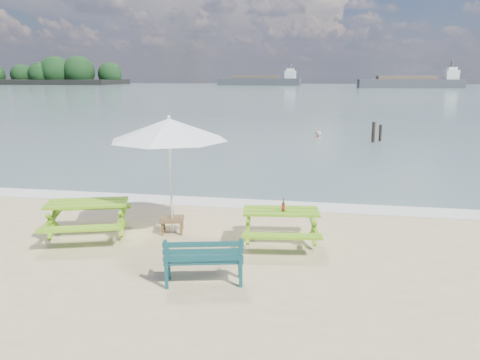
% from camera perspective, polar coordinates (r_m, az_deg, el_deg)
% --- Properties ---
extents(sea, '(300.00, 300.00, 0.00)m').
position_cam_1_polar(sea, '(92.08, 8.81, 10.57)').
color(sea, slate).
rests_on(sea, ground).
extents(foam_strip, '(22.00, 0.90, 0.01)m').
position_cam_1_polar(foam_strip, '(12.27, -1.11, -2.80)').
color(foam_strip, silver).
rests_on(foam_strip, ground).
extents(picnic_table_left, '(2.05, 2.17, 0.76)m').
position_cam_1_polar(picnic_table_left, '(10.14, -18.03, -4.70)').
color(picnic_table_left, '#69A118').
rests_on(picnic_table_left, ground).
extents(picnic_table_right, '(1.66, 1.80, 0.70)m').
position_cam_1_polar(picnic_table_right, '(9.33, 4.99, -5.80)').
color(picnic_table_right, '#679F18').
rests_on(picnic_table_right, ground).
extents(park_bench, '(1.32, 0.69, 0.77)m').
position_cam_1_polar(park_bench, '(7.68, -4.41, -10.76)').
color(park_bench, '#0E393D').
rests_on(park_bench, ground).
extents(side_table, '(0.59, 0.59, 0.32)m').
position_cam_1_polar(side_table, '(10.11, -8.25, -5.42)').
color(side_table, brown).
rests_on(side_table, ground).
extents(patio_umbrella, '(2.96, 2.96, 2.43)m').
position_cam_1_polar(patio_umbrella, '(9.68, -8.64, 6.12)').
color(patio_umbrella, silver).
rests_on(patio_umbrella, ground).
extents(beer_bottle, '(0.06, 0.06, 0.25)m').
position_cam_1_polar(beer_bottle, '(9.12, 5.30, -3.30)').
color(beer_bottle, brown).
rests_on(beer_bottle, picnic_table_right).
extents(swimmer, '(0.66, 0.45, 1.74)m').
position_cam_1_polar(swimmer, '(25.37, 9.43, 4.00)').
color(swimmer, tan).
rests_on(swimmer, ground).
extents(mooring_pilings, '(0.56, 0.76, 1.21)m').
position_cam_1_polar(mooring_pilings, '(24.35, 16.26, 5.34)').
color(mooring_pilings, black).
rests_on(mooring_pilings, ground).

